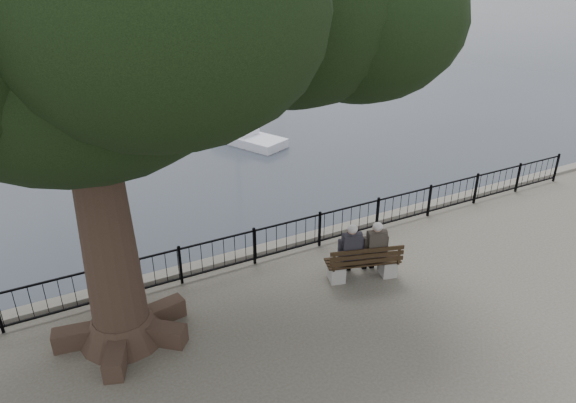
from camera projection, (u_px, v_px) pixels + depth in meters
harbor at (280, 261)px, 14.72m from camera, size 260.00×260.00×1.20m
railing at (288, 236)px, 13.87m from camera, size 22.06×0.06×1.00m
bench at (363, 266)px, 12.91m from camera, size 1.96×1.08×0.99m
person_left at (349, 252)px, 12.78m from camera, size 0.60×0.85×1.57m
person_right at (373, 250)px, 12.90m from camera, size 0.60×0.85×1.57m
tree at (127, 1)px, 8.69m from camera, size 12.46×8.70×10.18m
lion_monument at (88, 26)px, 52.34m from camera, size 6.09×6.09×8.96m
sailboat_b at (27, 107)px, 30.80m from camera, size 3.57×5.45×11.50m
sailboat_c at (234, 133)px, 26.14m from camera, size 3.85×5.97×12.39m
sailboat_d at (279, 74)px, 40.12m from camera, size 2.92×5.07×8.57m
sailboat_f at (76, 79)px, 38.35m from camera, size 1.87×5.24×10.78m
sailboat_g at (190, 59)px, 46.04m from camera, size 3.78×5.85×10.23m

